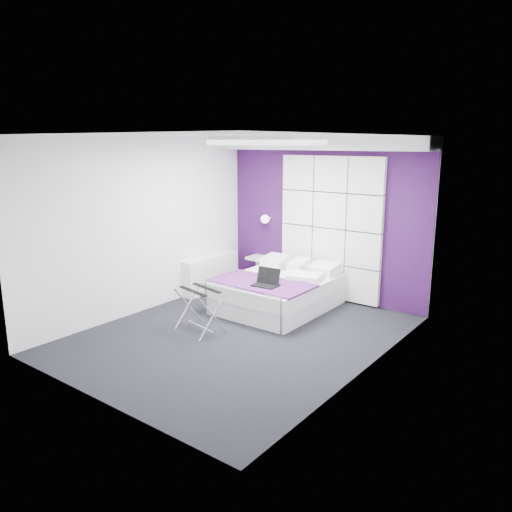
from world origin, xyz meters
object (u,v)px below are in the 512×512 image
(laptop, at_px, (267,281))
(bed, at_px, (278,291))
(wall_lamp, at_px, (266,219))
(nightstand, at_px, (260,258))
(radiator, at_px, (210,273))
(luggage_rack, at_px, (200,310))

(laptop, bearing_deg, bed, 101.93)
(wall_lamp, bearing_deg, bed, -44.89)
(wall_lamp, relative_size, nightstand, 0.36)
(nightstand, relative_size, laptop, 1.16)
(radiator, bearing_deg, laptop, -19.81)
(radiator, xyz_separation_m, bed, (1.48, -0.07, -0.03))
(luggage_rack, bearing_deg, laptop, 75.84)
(wall_lamp, distance_m, laptop, 1.80)
(laptop, bearing_deg, luggage_rack, -121.74)
(wall_lamp, bearing_deg, laptop, -53.53)
(radiator, bearing_deg, wall_lamp, 49.90)
(nightstand, height_order, luggage_rack, luggage_rack)
(nightstand, relative_size, luggage_rack, 0.69)
(nightstand, bearing_deg, laptop, -49.86)
(bed, xyz_separation_m, nightstand, (-0.94, 0.79, 0.24))
(nightstand, distance_m, luggage_rack, 2.33)
(bed, relative_size, luggage_rack, 3.01)
(radiator, xyz_separation_m, luggage_rack, (1.18, -1.51, -0.00))
(wall_lamp, distance_m, nightstand, 0.72)
(radiator, distance_m, nightstand, 0.92)
(luggage_rack, height_order, laptop, laptop)
(bed, height_order, nightstand, bed)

